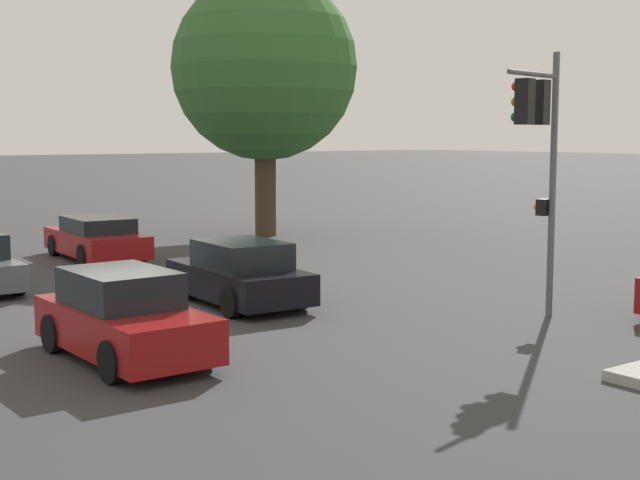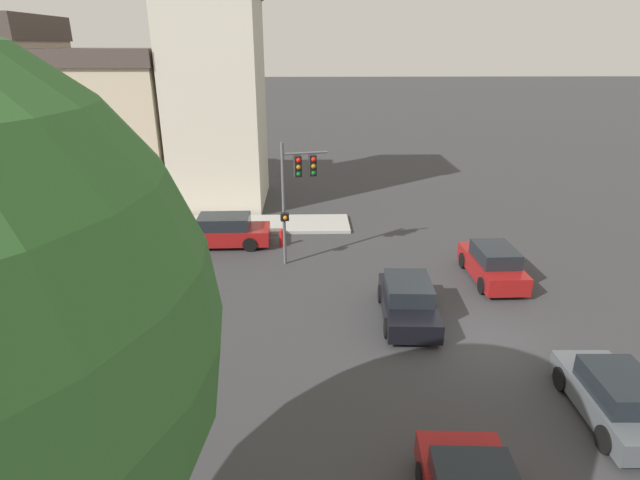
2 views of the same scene
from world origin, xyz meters
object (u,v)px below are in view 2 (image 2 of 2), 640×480
Objects in this scene: traffic_signal at (297,182)px; parked_car_0 at (222,231)px; parked_car_1 at (121,232)px; parked_car_2 at (19,235)px; crossing_car_0 at (493,264)px; crossing_car_1 at (408,301)px; fire_hydrant at (281,237)px; crossing_car_2 at (615,398)px.

traffic_signal is 1.15× the size of parked_car_0.
parked_car_2 is (-0.20, 4.90, -0.02)m from parked_car_1.
crossing_car_1 is (-3.09, 4.18, -0.03)m from crossing_car_0.
crossing_car_1 reaches higher than fire_hydrant.
traffic_signal reaches higher than parked_car_1.
crossing_car_2 is at bearing 141.76° from parked_car_1.
fire_hydrant is (7.17, 4.93, -0.21)m from crossing_car_1.
fire_hydrant is at bearing 177.67° from parked_car_2.
crossing_car_0 is 5.20m from crossing_car_1.
crossing_car_1 reaches higher than crossing_car_2.
parked_car_1 is 4.90m from parked_car_2.
crossing_car_2 is 25.72m from parked_car_2.
parked_car_1 is at bearing 86.95° from fire_hydrant.
parked_car_0 reaches higher than parked_car_1.
fire_hydrant is (-0.22, -12.91, -0.16)m from parked_car_2.
crossing_car_1 is 15.00m from parked_car_1.
fire_hydrant is at bearing 175.29° from parked_car_0.
crossing_car_0 is 1.05× the size of crossing_car_2.
traffic_signal is at bearing 162.89° from parked_car_1.
crossing_car_2 is (-8.50, -0.29, -0.05)m from crossing_car_0.
traffic_signal is 6.03× the size of fire_hydrant.
parked_car_0 reaches higher than parked_car_2.
crossing_car_1 is at bearing 40.99° from crossing_car_2.
parked_car_2 is (7.39, 17.84, -0.05)m from crossing_car_1.
crossing_car_1 is 19.31m from parked_car_2.
fire_hydrant is (-0.19, -2.94, -0.24)m from parked_car_0.
parked_car_1 reaches higher than fire_hydrant.
parked_car_2 is at bearing 78.07° from crossing_car_0.
crossing_car_0 is 0.84× the size of parked_car_0.
crossing_car_2 is at bearing 42.78° from crossing_car_1.
fire_hydrant is (4.08, 9.11, -0.24)m from crossing_car_0.
fire_hydrant is at bearing 38.16° from crossing_car_2.
crossing_car_2 is (-5.41, -4.47, -0.02)m from crossing_car_1.
traffic_signal is at bearing 148.47° from parked_car_0.
parked_car_2 is at bearing -1.25° from parked_car_0.
crossing_car_2 reaches higher than parked_car_1.
traffic_signal is 13.90m from crossing_car_2.
crossing_car_0 is at bearing -114.10° from fire_hydrant.
crossing_car_1 is at bearing 135.88° from parked_car_0.
parked_car_0 is 5.07m from parked_car_1.
crossing_car_1 is 10.77m from parked_car_0.
fire_hydrant is at bearing -142.33° from crossing_car_1.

